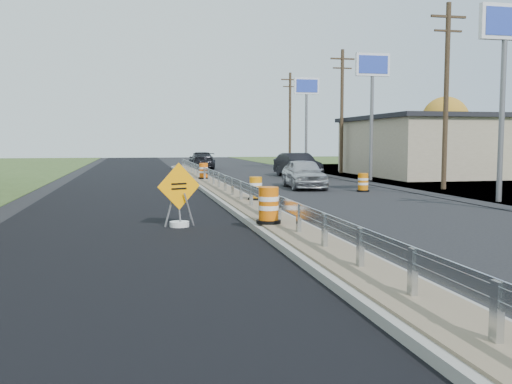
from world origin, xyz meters
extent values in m
plane|color=black|center=(0.00, 0.00, 0.00)|extent=(140.00, 140.00, 0.00)
cube|color=black|center=(-4.40, 10.00, 0.01)|extent=(7.20, 120.00, 0.01)
cube|color=gray|center=(0.00, 8.00, 0.09)|extent=(1.60, 55.00, 0.18)
cube|color=brown|center=(0.00, 8.00, 0.20)|extent=(1.25, 55.00, 0.05)
cube|color=silver|center=(0.00, -12.00, 0.58)|extent=(0.10, 0.15, 0.70)
cube|color=silver|center=(0.00, -10.00, 0.58)|extent=(0.10, 0.15, 0.70)
cube|color=silver|center=(0.00, -8.00, 0.58)|extent=(0.10, 0.15, 0.70)
cube|color=silver|center=(0.00, -6.00, 0.58)|extent=(0.10, 0.15, 0.70)
cube|color=silver|center=(0.00, -4.00, 0.58)|extent=(0.10, 0.15, 0.70)
cube|color=silver|center=(0.00, -2.00, 0.58)|extent=(0.10, 0.15, 0.70)
cube|color=silver|center=(0.00, 0.00, 0.58)|extent=(0.10, 0.15, 0.70)
cube|color=silver|center=(0.00, 2.00, 0.58)|extent=(0.10, 0.15, 0.70)
cube|color=silver|center=(0.00, 4.00, 0.58)|extent=(0.10, 0.15, 0.70)
cube|color=silver|center=(0.00, 6.00, 0.58)|extent=(0.10, 0.15, 0.70)
cube|color=silver|center=(0.00, 8.00, 0.58)|extent=(0.10, 0.15, 0.70)
cube|color=silver|center=(0.00, 10.00, 0.58)|extent=(0.10, 0.15, 0.70)
cube|color=silver|center=(0.00, 12.00, 0.58)|extent=(0.10, 0.15, 0.70)
cube|color=silver|center=(0.00, 14.00, 0.58)|extent=(0.10, 0.15, 0.70)
cube|color=silver|center=(0.00, 16.00, 0.58)|extent=(0.10, 0.15, 0.70)
cube|color=silver|center=(0.00, 18.00, 0.58)|extent=(0.10, 0.15, 0.70)
cube|color=silver|center=(0.00, 20.00, 0.58)|extent=(0.10, 0.15, 0.70)
cube|color=silver|center=(0.00, 22.00, 0.58)|extent=(0.10, 0.15, 0.70)
cube|color=silver|center=(0.00, 24.00, 0.58)|extent=(0.10, 0.15, 0.70)
cube|color=silver|center=(0.00, 26.00, 0.58)|extent=(0.10, 0.15, 0.70)
cube|color=silver|center=(0.00, 28.00, 0.58)|extent=(0.10, 0.15, 0.70)
cube|color=silver|center=(0.00, 30.00, 0.58)|extent=(0.10, 0.15, 0.70)
cube|color=silver|center=(0.00, 32.00, 0.58)|extent=(0.10, 0.15, 0.70)
cube|color=silver|center=(0.00, 9.00, 0.78)|extent=(0.04, 46.00, 0.34)
cube|color=silver|center=(0.00, 9.00, 0.70)|extent=(0.06, 46.00, 0.03)
cube|color=silver|center=(0.00, 9.00, 0.86)|extent=(0.06, 46.00, 0.03)
cube|color=tan|center=(21.00, 20.00, 2.00)|extent=(18.00, 12.00, 4.00)
cube|color=black|center=(21.00, 20.00, 4.12)|extent=(18.50, 12.50, 0.30)
cube|color=black|center=(12.05, 20.00, 1.60)|extent=(0.08, 7.20, 2.20)
cylinder|color=slate|center=(10.50, 3.00, 3.40)|extent=(0.22, 0.22, 6.80)
cube|color=white|center=(10.50, 3.00, 7.20)|extent=(2.20, 0.25, 1.40)
cube|color=#263FB2|center=(10.50, 3.00, 7.20)|extent=(1.90, 0.30, 1.10)
cylinder|color=slate|center=(10.50, 16.00, 3.40)|extent=(0.22, 0.22, 6.80)
cube|color=white|center=(10.50, 16.00, 7.20)|extent=(2.20, 0.25, 1.40)
cube|color=#263FB2|center=(10.50, 16.00, 7.20)|extent=(1.90, 0.30, 1.10)
cylinder|color=slate|center=(10.50, 30.00, 3.40)|extent=(0.22, 0.22, 6.80)
cube|color=white|center=(10.50, 30.00, 7.20)|extent=(2.20, 0.25, 1.40)
cube|color=#263FB2|center=(10.50, 30.00, 7.20)|extent=(1.90, 0.30, 1.10)
cylinder|color=#473523|center=(11.50, 9.00, 4.70)|extent=(0.26, 0.26, 9.40)
cube|color=#473523|center=(11.50, 9.00, 8.70)|extent=(1.90, 0.12, 0.12)
cube|color=#473523|center=(11.50, 9.00, 8.00)|extent=(1.50, 0.10, 0.10)
cylinder|color=#473523|center=(11.50, 24.00, 4.70)|extent=(0.26, 0.26, 9.40)
cube|color=#473523|center=(11.50, 24.00, 8.70)|extent=(1.90, 0.12, 0.12)
cube|color=#473523|center=(11.50, 24.00, 8.00)|extent=(1.50, 0.10, 0.10)
cylinder|color=#473523|center=(11.50, 39.00, 4.70)|extent=(0.26, 0.26, 9.40)
cube|color=#473523|center=(11.50, 39.00, 8.70)|extent=(1.90, 0.12, 0.12)
cube|color=#473523|center=(11.50, 39.00, 8.00)|extent=(1.50, 0.10, 0.10)
cylinder|color=#473523|center=(26.00, 34.00, 1.54)|extent=(0.36, 0.36, 3.08)
sphere|color=gold|center=(26.00, 34.00, 4.55)|extent=(4.62, 4.62, 4.62)
cylinder|color=white|center=(-2.75, -1.08, 0.08)|extent=(0.56, 0.56, 0.16)
cube|color=slate|center=(-3.03, -1.08, 0.50)|extent=(0.32, 0.17, 0.98)
cube|color=slate|center=(-2.47, -1.08, 0.50)|extent=(0.32, 0.17, 0.98)
cube|color=slate|center=(-2.75, -1.03, 0.50)|extent=(0.13, 0.25, 1.00)
cube|color=#FE9A05|center=(-2.75, -1.08, 1.19)|extent=(1.26, 0.56, 1.36)
cube|color=black|center=(-2.75, -1.10, 1.26)|extent=(0.45, 0.20, 0.05)
cube|color=black|center=(-2.75, -1.10, 1.12)|extent=(0.45, 0.20, 0.05)
cylinder|color=black|center=(-0.40, -2.39, 0.28)|extent=(0.68, 0.68, 0.09)
cylinder|color=#DB6109|center=(-0.40, -2.39, 0.75)|extent=(0.55, 0.55, 0.96)
cylinder|color=white|center=(-0.40, -2.39, 0.91)|extent=(0.56, 0.56, 0.13)
cylinder|color=white|center=(-0.40, -2.39, 0.66)|extent=(0.56, 0.56, 0.13)
cylinder|color=black|center=(0.55, 3.86, 0.27)|extent=(0.60, 0.60, 0.08)
cylinder|color=orange|center=(0.55, 3.86, 0.69)|extent=(0.48, 0.48, 0.84)
cylinder|color=white|center=(0.55, 3.86, 0.83)|extent=(0.50, 0.50, 0.11)
cylinder|color=white|center=(0.55, 3.86, 0.61)|extent=(0.50, 0.50, 0.11)
cylinder|color=black|center=(0.02, 16.59, 0.27)|extent=(0.64, 0.64, 0.09)
cylinder|color=#F2600A|center=(0.02, 16.59, 0.72)|extent=(0.51, 0.51, 0.89)
cylinder|color=white|center=(0.02, 16.59, 0.87)|extent=(0.53, 0.53, 0.12)
cylinder|color=white|center=(0.02, 16.59, 0.63)|extent=(0.53, 0.53, 0.12)
cylinder|color=black|center=(7.00, 8.77, 0.04)|extent=(0.62, 0.62, 0.08)
cylinder|color=orange|center=(7.00, 8.77, 0.47)|extent=(0.50, 0.50, 0.87)
cylinder|color=white|center=(7.00, 8.77, 0.62)|extent=(0.51, 0.51, 0.11)
cylinder|color=white|center=(7.00, 8.77, 0.39)|extent=(0.51, 0.51, 0.11)
cylinder|color=black|center=(7.00, 21.99, 0.05)|extent=(0.68, 0.68, 0.09)
cylinder|color=#F9520A|center=(7.00, 21.99, 0.52)|extent=(0.54, 0.54, 0.95)
cylinder|color=white|center=(7.00, 21.99, 0.68)|extent=(0.56, 0.56, 0.12)
cylinder|color=white|center=(7.00, 21.99, 0.43)|extent=(0.56, 0.56, 0.12)
imported|color=#B7B7BC|center=(4.71, 11.30, 0.78)|extent=(2.20, 4.71, 1.56)
imported|color=black|center=(7.00, 20.48, 0.83)|extent=(2.34, 5.21, 1.66)
imported|color=black|center=(1.80, 33.50, 0.76)|extent=(2.32, 5.30, 1.51)
camera|label=1|loc=(-3.94, -17.57, 2.49)|focal=40.00mm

